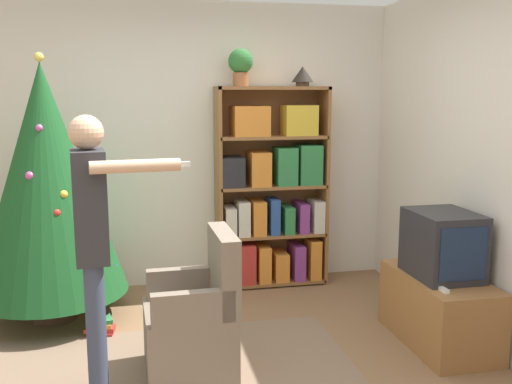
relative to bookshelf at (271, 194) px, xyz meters
name	(u,v)px	position (x,y,z in m)	size (l,w,h in m)	color
wall_back	(185,146)	(-0.76, 0.25, 0.43)	(8.00, 0.10, 2.60)	silver
area_rug	(147,382)	(-1.20, -1.68, -0.86)	(2.72, 1.61, 0.01)	#7F6651
bookshelf	(271,194)	(0.00, 0.00, 0.00)	(1.02, 0.33, 1.85)	brown
tv_stand	(439,310)	(0.88, -1.53, -0.62)	(0.50, 0.95, 0.50)	#996638
television	(443,244)	(0.88, -1.53, -0.13)	(0.41, 0.53, 0.47)	#28282D
game_remote	(443,289)	(0.73, -1.81, -0.35)	(0.04, 0.12, 0.02)	white
christmas_tree	(47,181)	(-1.89, -0.47, 0.25)	(1.17, 1.17, 2.09)	#4C3323
armchair	(196,323)	(-0.87, -1.57, -0.54)	(0.59, 0.58, 0.92)	#7A6B5B
standing_person	(93,235)	(-1.47, -1.79, 0.12)	(0.66, 0.47, 1.67)	#38425B
potted_plant	(241,65)	(-0.28, 0.01, 1.17)	(0.22, 0.22, 0.33)	#935B38
table_lamp	(303,75)	(0.29, 0.01, 1.08)	(0.20, 0.20, 0.18)	#473828
book_pile_near_tree	(100,326)	(-1.52, -0.86, -0.81)	(0.23, 0.18, 0.12)	#B22D28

